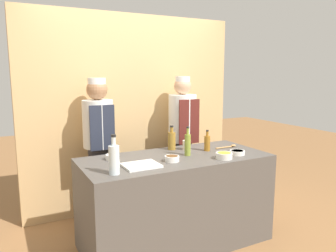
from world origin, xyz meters
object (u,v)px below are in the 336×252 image
Objects in this scene: bottle_clear at (114,159)px; cup_cream at (187,145)px; sauce_bowl_orange at (112,157)px; bottle_amber at (207,143)px; sauce_bowl_yellow at (224,155)px; cutting_board at (141,165)px; wooden_spoon at (229,146)px; sauce_bowl_brown at (172,158)px; chef_left at (99,145)px; bottle_oil at (188,144)px; sauce_bowl_green at (237,152)px; bottle_vinegar at (172,140)px; chef_right at (182,137)px.

cup_cream is at bearing 25.58° from bottle_clear.
bottle_amber reaches higher than sauce_bowl_orange.
sauce_bowl_yellow is at bearing -75.53° from cup_cream.
sauce_bowl_orange is 0.37m from cutting_board.
cup_cream is (0.82, 0.01, 0.02)m from sauce_bowl_orange.
cutting_board is at bearing -168.68° from wooden_spoon.
bottle_clear is at bearing -166.95° from wooden_spoon.
chef_left is (-0.42, 0.93, -0.02)m from sauce_bowl_brown.
sauce_bowl_green is at bearing -24.04° from bottle_oil.
sauce_bowl_brown is 0.32m from cutting_board.
bottle_vinegar reaches higher than sauce_bowl_green.
bottle_clear is at bearing -168.60° from sauce_bowl_brown.
bottle_vinegar is (0.81, 0.54, -0.03)m from bottle_clear.
bottle_oil is (-0.46, 0.20, 0.09)m from sauce_bowl_green.
bottle_clear reaches higher than sauce_bowl_brown.
bottle_oil reaches higher than sauce_bowl_yellow.
cutting_board is at bearing 176.54° from sauce_bowl_green.
sauce_bowl_brown is 0.44× the size of cutting_board.
sauce_bowl_orange is 0.96× the size of sauce_bowl_brown.
wooden_spoon is at bearing -30.00° from chef_left.
cutting_board is 1.16m from wooden_spoon.
sauce_bowl_green is 0.09× the size of chef_right.
sauce_bowl_orange is 1.30× the size of cup_cream.
sauce_bowl_green reaches higher than cutting_board.
bottle_amber reaches higher than cutting_board.
wooden_spoon is at bearing 14.22° from sauce_bowl_brown.
bottle_clear is 1.63m from chef_right.
sauce_bowl_brown is 0.28m from bottle_oil.
bottle_amber is at bearing -35.92° from bottle_vinegar.
sauce_bowl_yellow is 0.54× the size of bottle_oil.
bottle_clear is at bearing -164.21° from bottle_amber.
bottle_clear is at bearing -163.81° from bottle_oil.
bottle_vinegar is at bearing 160.88° from wooden_spoon.
chef_right is (1.24, 1.04, -0.12)m from bottle_clear.
cup_cream is 0.48m from wooden_spoon.
cutting_board is at bearing -66.55° from sauce_bowl_orange.
sauce_bowl_green is 0.31m from wooden_spoon.
cutting_board is at bearing 19.88° from bottle_clear.
bottle_amber is at bearing -37.62° from chef_left.
sauce_bowl_yellow is 1.56× the size of cup_cream.
sauce_bowl_yellow is at bearing -48.26° from bottle_oil.
cutting_board is 0.19× the size of chef_left.
bottle_amber reaches higher than cup_cream.
chef_left is at bearing 86.05° from sauce_bowl_orange.
sauce_bowl_yellow reaches higher than sauce_bowl_brown.
wooden_spoon reaches higher than cutting_board.
bottle_amber is (0.04, 0.34, 0.05)m from sauce_bowl_yellow.
bottle_clear is 3.25× the size of cup_cream.
sauce_bowl_yellow is at bearing -96.77° from bottle_amber.
bottle_amber is (0.99, -0.12, 0.06)m from sauce_bowl_orange.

